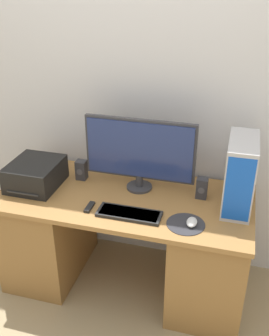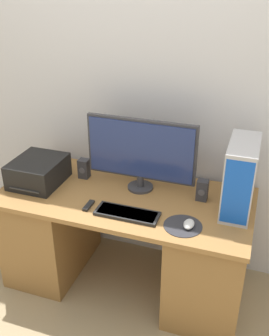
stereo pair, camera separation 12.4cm
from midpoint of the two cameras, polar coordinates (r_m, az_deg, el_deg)
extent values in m
plane|color=#9E8966|center=(2.65, -5.15, -21.18)|extent=(12.00, 12.00, 0.00)
cube|color=silver|center=(2.58, -0.26, 13.23)|extent=(6.40, 0.05, 2.70)
cube|color=olive|center=(2.47, -2.89, -4.33)|extent=(1.58, 0.73, 0.03)
cube|color=olive|center=(2.86, -13.52, -8.61)|extent=(0.44, 0.67, 0.67)
cube|color=olive|center=(2.58, 9.45, -12.67)|extent=(0.44, 0.67, 0.67)
cylinder|color=#333338|center=(2.53, -0.70, -2.77)|extent=(0.16, 0.16, 0.02)
cylinder|color=#333338|center=(2.51, -0.70, -1.85)|extent=(0.04, 0.04, 0.08)
cube|color=#333338|center=(2.42, -0.68, 2.74)|extent=(0.70, 0.03, 0.39)
cube|color=navy|center=(2.40, -0.79, 2.58)|extent=(0.66, 0.01, 0.36)
cube|color=black|center=(2.27, -2.34, -6.68)|extent=(0.37, 0.14, 0.02)
cube|color=#424242|center=(2.27, -2.34, -6.57)|extent=(0.34, 0.12, 0.01)
cylinder|color=#2D2D33|center=(2.21, 5.85, -8.12)|extent=(0.22, 0.22, 0.00)
ellipsoid|color=silver|center=(2.20, 6.71, -7.83)|extent=(0.06, 0.09, 0.03)
cube|color=#B2B2B7|center=(2.32, 13.58, -0.88)|extent=(0.16, 0.38, 0.42)
cube|color=blue|center=(2.15, 13.29, -3.14)|extent=(0.15, 0.01, 0.38)
cube|color=black|center=(2.62, -15.48, -0.87)|extent=(0.30, 0.35, 0.16)
cube|color=#333333|center=(2.57, -16.48, -2.80)|extent=(0.21, 0.16, 0.01)
cube|color=#2D2D33|center=(2.64, -9.04, -0.30)|extent=(0.07, 0.06, 0.13)
cylinder|color=#47474C|center=(2.62, -9.32, -0.62)|extent=(0.04, 0.00, 0.04)
cube|color=#2D2D33|center=(2.43, 8.31, -2.91)|extent=(0.07, 0.06, 0.13)
cylinder|color=#47474C|center=(2.40, 8.20, -3.29)|extent=(0.04, 0.00, 0.04)
cube|color=black|center=(2.35, -8.05, -5.65)|extent=(0.03, 0.11, 0.02)
camera|label=1|loc=(0.06, -91.51, -0.79)|focal=42.00mm
camera|label=2|loc=(0.06, 88.49, 0.79)|focal=42.00mm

